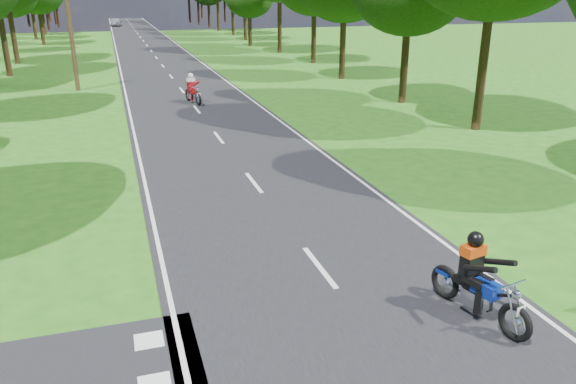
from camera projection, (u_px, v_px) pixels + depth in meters
name	position (u px, v px, depth m)	size (l,w,h in m)	color
ground	(356.00, 315.00, 10.58)	(160.00, 160.00, 0.00)	#235914
main_road	(151.00, 51.00, 55.46)	(7.00, 140.00, 0.02)	black
road_markings	(151.00, 53.00, 53.74)	(7.40, 140.00, 0.01)	silver
telegraph_pole	(69.00, 20.00, 32.65)	(1.20, 0.26, 8.00)	#382616
rider_near_blue	(481.00, 277.00, 10.20)	(0.66, 1.99, 1.66)	#0D2898
rider_far_red	(193.00, 88.00, 29.88)	(0.63, 1.89, 1.57)	#AD0F0D
distant_car	(116.00, 22.00, 92.37)	(1.56, 3.88, 1.32)	#B7B9BE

